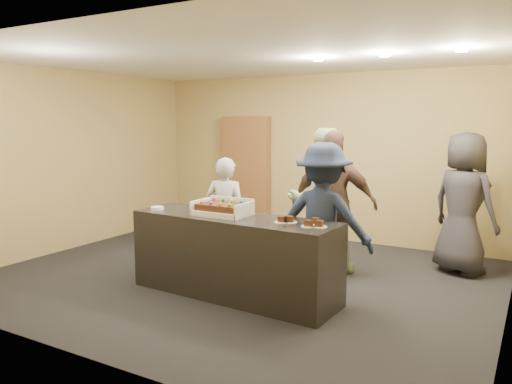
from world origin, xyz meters
TOP-DOWN VIEW (x-y plane):
  - room at (0.00, 0.00)m, footprint 6.04×6.00m
  - serving_counter at (0.30, -0.61)m, footprint 2.43×0.83m
  - storage_cabinet at (-1.36, 2.41)m, footprint 0.92×0.15m
  - cake_box at (0.15, -0.59)m, footprint 0.60×0.42m
  - sheet_cake at (0.15, -0.61)m, footprint 0.51×0.35m
  - plate_stack at (-0.71, -0.71)m, footprint 0.15×0.15m
  - slice_a at (0.91, -0.65)m, footprint 0.15×0.15m
  - slice_b at (0.98, -0.61)m, footprint 0.15×0.15m
  - slice_c at (1.23, -0.71)m, footprint 0.15×0.15m
  - slice_d at (1.25, -0.56)m, footprint 0.15×0.15m
  - slice_e at (1.34, -0.67)m, footprint 0.15×0.15m
  - person_server_grey at (-0.29, 0.11)m, footprint 0.61×0.47m
  - person_sage_man at (0.79, 0.72)m, footprint 1.14×1.11m
  - person_navy_man at (1.17, -0.16)m, footprint 1.16×0.72m
  - person_brown_extra at (0.98, 0.63)m, footprint 1.13×0.61m
  - person_dark_suit at (2.38, 1.56)m, footprint 1.05×0.93m
  - ceiling_spotlights at (1.60, 0.50)m, footprint 1.72×0.12m

SIDE VIEW (x-z plane):
  - serving_counter at x=0.30m, z-range 0.00..0.90m
  - person_server_grey at x=-0.29m, z-range 0.00..1.49m
  - person_navy_man at x=1.17m, z-range 0.00..1.71m
  - person_dark_suit at x=2.38m, z-range 0.00..1.81m
  - person_brown_extra at x=0.98m, z-range 0.00..1.83m
  - plate_stack at x=-0.71m, z-range 0.90..0.94m
  - slice_a at x=0.91m, z-range 0.89..0.96m
  - slice_b at x=0.98m, z-range 0.89..0.96m
  - slice_c at x=1.23m, z-range 0.89..0.96m
  - slice_d at x=1.25m, z-range 0.89..0.96m
  - slice_e at x=1.34m, z-range 0.89..0.96m
  - person_sage_man at x=0.79m, z-range 0.00..1.85m
  - cake_box at x=0.15m, z-range 0.86..1.03m
  - sheet_cake at x=0.15m, z-range 0.94..1.05m
  - storage_cabinet at x=-1.36m, z-range 0.00..2.02m
  - room at x=0.00m, z-range 0.00..2.70m
  - ceiling_spotlights at x=1.60m, z-range 2.66..2.69m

